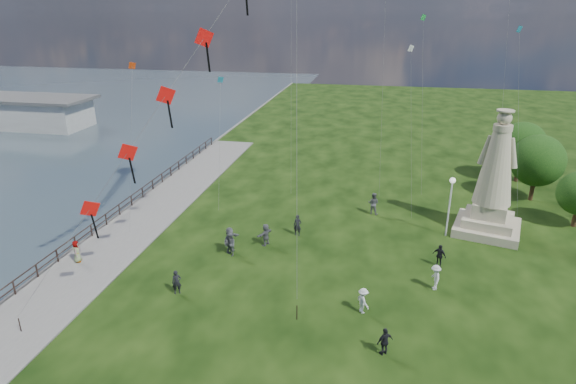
% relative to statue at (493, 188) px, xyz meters
% --- Properties ---
extents(waterfront, '(200.00, 200.00, 1.51)m').
position_rel_statue_xyz_m(waterfront, '(-27.94, -7.80, -3.60)').
color(waterfront, '#2E3D46').
rests_on(waterfront, ground).
extents(statue, '(5.62, 5.62, 9.35)m').
position_rel_statue_xyz_m(statue, '(0.00, 0.00, 0.00)').
color(statue, '#B9B28C').
rests_on(statue, ground).
extents(lamppost, '(0.43, 0.43, 4.61)m').
position_rel_statue_xyz_m(lamppost, '(-3.13, -1.37, -0.20)').
color(lamppost, silver).
rests_on(lamppost, ground).
extents(tree_row, '(5.87, 14.25, 5.91)m').
position_rel_statue_xyz_m(tree_row, '(5.30, 8.73, -0.04)').
color(tree_row, '#382314').
rests_on(tree_row, ground).
extents(person_0, '(0.65, 0.58, 1.50)m').
position_rel_statue_xyz_m(person_0, '(-19.68, -12.63, -2.78)').
color(person_0, black).
rests_on(person_0, ground).
extents(person_1, '(0.92, 0.93, 1.66)m').
position_rel_statue_xyz_m(person_1, '(-18.01, -7.48, -2.70)').
color(person_1, '#595960').
rests_on(person_1, ground).
extents(person_2, '(0.99, 1.09, 1.52)m').
position_rel_statue_xyz_m(person_2, '(-8.72, -12.42, -2.77)').
color(person_2, silver).
rests_on(person_2, ground).
extents(person_3, '(0.98, 0.88, 1.51)m').
position_rel_statue_xyz_m(person_3, '(-7.49, -15.73, -2.78)').
color(person_3, black).
rests_on(person_3, ground).
extents(person_5, '(1.13, 1.85, 1.86)m').
position_rel_statue_xyz_m(person_5, '(-18.18, -6.99, -2.60)').
color(person_5, '#595960').
rests_on(person_5, ground).
extents(person_6, '(0.62, 0.43, 1.63)m').
position_rel_statue_xyz_m(person_6, '(-14.05, -3.49, -2.72)').
color(person_6, black).
rests_on(person_6, ground).
extents(person_7, '(1.02, 0.78, 1.86)m').
position_rel_statue_xyz_m(person_7, '(-8.64, 1.69, -2.60)').
color(person_7, '#595960').
rests_on(person_7, ground).
extents(person_8, '(0.69, 1.12, 1.62)m').
position_rel_statue_xyz_m(person_8, '(-4.58, -9.15, -2.72)').
color(person_8, silver).
rests_on(person_8, ground).
extents(person_9, '(1.02, 0.89, 1.56)m').
position_rel_statue_xyz_m(person_9, '(-4.08, -6.19, -2.75)').
color(person_9, black).
rests_on(person_9, ground).
extents(person_10, '(0.67, 0.85, 1.51)m').
position_rel_statue_xyz_m(person_10, '(-27.71, -10.50, -2.78)').
color(person_10, '#595960').
rests_on(person_10, ground).
extents(person_11, '(1.24, 1.65, 1.63)m').
position_rel_statue_xyz_m(person_11, '(-16.00, -5.48, -2.71)').
color(person_11, '#595960').
rests_on(person_11, ground).
extents(red_kite_train, '(12.67, 9.35, 20.56)m').
position_rel_statue_xyz_m(red_kite_train, '(-18.56, -12.18, 9.23)').
color(red_kite_train, black).
rests_on(red_kite_train, ground).
extents(small_kites, '(30.49, 17.77, 25.85)m').
position_rel_statue_xyz_m(small_kites, '(-10.08, 6.80, 10.26)').
color(small_kites, '#176E8D').
rests_on(small_kites, ground).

